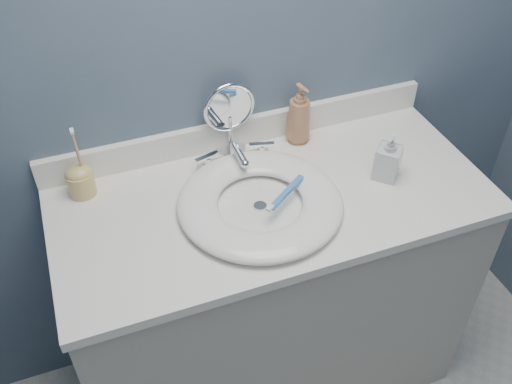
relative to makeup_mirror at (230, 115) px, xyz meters
name	(u,v)px	position (x,y,z in m)	size (l,w,h in m)	color
back_wall	(238,47)	(0.04, 0.04, 0.19)	(2.20, 0.02, 2.40)	#465969
vanity_cabinet	(270,298)	(0.04, -0.24, -0.58)	(1.20, 0.55, 0.85)	#A9A59B
countertop	(273,200)	(0.04, -0.24, -0.14)	(1.22, 0.57, 0.03)	white
backsplash	(241,131)	(0.04, 0.02, -0.08)	(1.22, 0.02, 0.09)	white
basin	(260,202)	(-0.01, -0.27, -0.11)	(0.45, 0.45, 0.04)	white
drain	(260,206)	(-0.01, -0.27, -0.12)	(0.04, 0.04, 0.01)	silver
faucet	(236,158)	(-0.01, -0.07, -0.10)	(0.25, 0.13, 0.07)	silver
makeup_mirror	(230,115)	(0.00, 0.00, 0.00)	(0.16, 0.09, 0.24)	silver
soap_bottle_amber	(299,114)	(0.21, -0.02, -0.03)	(0.08, 0.08, 0.20)	#A7724B
soap_bottle_clear	(389,156)	(0.38, -0.27, -0.05)	(0.07, 0.07, 0.15)	silver
toothbrush_holder	(80,179)	(-0.45, -0.04, -0.08)	(0.08, 0.08, 0.22)	tan
toothbrush_lying	(285,194)	(0.06, -0.29, -0.08)	(0.15, 0.11, 0.02)	#3978CA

